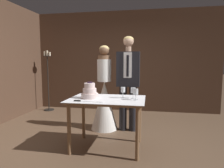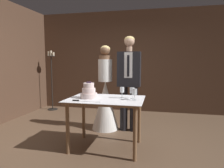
{
  "view_description": "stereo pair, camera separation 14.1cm",
  "coord_description": "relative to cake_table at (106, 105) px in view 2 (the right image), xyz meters",
  "views": [
    {
      "loc": [
        0.72,
        -3.09,
        1.38
      ],
      "look_at": [
        0.08,
        0.36,
        0.98
      ],
      "focal_mm": 32.0,
      "sensor_mm": 36.0,
      "label": 1
    },
    {
      "loc": [
        0.86,
        -3.06,
        1.38
      ],
      "look_at": [
        0.08,
        0.36,
        0.98
      ],
      "focal_mm": 32.0,
      "sensor_mm": 36.0,
      "label": 2
    }
  ],
  "objects": [
    {
      "name": "candle_stand",
      "position": [
        -2.14,
        2.14,
        0.15
      ],
      "size": [
        0.28,
        0.28,
        1.68
      ],
      "color": "black",
      "rests_on": "ground_plane"
    },
    {
      "name": "wine_glass_far",
      "position": [
        0.24,
        0.09,
        0.23
      ],
      "size": [
        0.07,
        0.07,
        0.18
      ],
      "color": "silver",
      "rests_on": "cake_table"
    },
    {
      "name": "groom",
      "position": [
        0.24,
        0.88,
        0.34
      ],
      "size": [
        0.44,
        0.25,
        1.86
      ],
      "color": "black",
      "rests_on": "ground_plane"
    },
    {
      "name": "ground_plane",
      "position": [
        -0.08,
        0.09,
        -0.7
      ],
      "size": [
        40.0,
        40.0,
        0.0
      ],
      "primitive_type": "plane",
      "color": "brown"
    },
    {
      "name": "tiered_cake",
      "position": [
        -0.27,
        -0.01,
        0.2
      ],
      "size": [
        0.27,
        0.27,
        0.26
      ],
      "color": "beige",
      "rests_on": "cake_table"
    },
    {
      "name": "wall_back",
      "position": [
        -0.08,
        2.59,
        0.68
      ],
      "size": [
        5.19,
        0.12,
        2.75
      ],
      "primitive_type": "cube",
      "color": "#513828",
      "rests_on": "ground_plane"
    },
    {
      "name": "wine_glass_near",
      "position": [
        0.4,
        0.1,
        0.23
      ],
      "size": [
        0.08,
        0.08,
        0.17
      ],
      "color": "silver",
      "rests_on": "cake_table"
    },
    {
      "name": "wine_glass_middle",
      "position": [
        0.45,
        -0.03,
        0.22
      ],
      "size": [
        0.07,
        0.07,
        0.17
      ],
      "color": "silver",
      "rests_on": "cake_table"
    },
    {
      "name": "bride",
      "position": [
        -0.24,
        0.89,
        -0.08
      ],
      "size": [
        0.54,
        0.54,
        1.69
      ],
      "color": "white",
      "rests_on": "ground_plane"
    },
    {
      "name": "cake_table",
      "position": [
        0.0,
        0.0,
        0.0
      ],
      "size": [
        1.18,
        0.84,
        0.8
      ],
      "color": "brown",
      "rests_on": "ground_plane"
    },
    {
      "name": "cake_knife",
      "position": [
        -0.3,
        -0.29,
        0.11
      ],
      "size": [
        0.42,
        0.02,
        0.02
      ],
      "rotation": [
        0.0,
        0.0,
        -0.01
      ],
      "color": "silver",
      "rests_on": "cake_table"
    }
  ]
}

